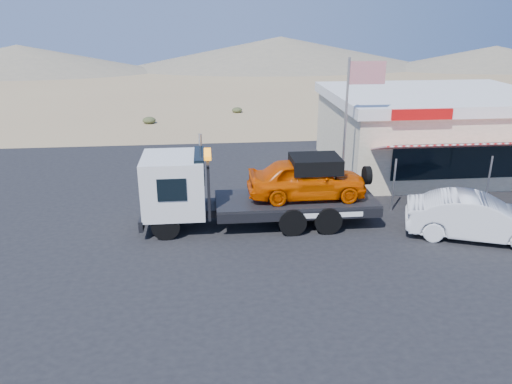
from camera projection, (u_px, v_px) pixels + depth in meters
ground at (238, 256)px, 16.70m from camera, size 120.00×120.00×0.00m
asphalt_lot at (284, 218)px, 19.69m from camera, size 32.00×24.00×0.02m
tow_truck at (253, 186)px, 18.60m from camera, size 8.67×2.57×2.90m
white_sedan at (477, 217)px, 17.69m from camera, size 5.12×3.28×1.59m
jerky_store at (431, 130)px, 25.39m from camera, size 10.40×9.97×3.90m
flagpole at (352, 115)px, 20.07m from camera, size 1.55×0.10×6.00m
distant_hills at (137, 56)px, 66.64m from camera, size 126.00×48.00×4.20m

